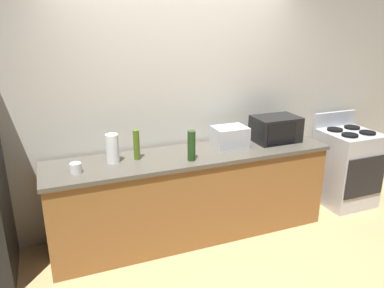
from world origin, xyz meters
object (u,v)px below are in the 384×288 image
(bottle_olive_oil, at_px, (137,145))
(mug_white, at_px, (76,168))
(stove_range, at_px, (346,167))
(toaster_oven, at_px, (230,137))
(bottle_wine, at_px, (191,146))
(microwave, at_px, (276,129))
(paper_towel_roll, at_px, (113,148))

(bottle_olive_oil, relative_size, mug_white, 3.01)
(stove_range, distance_m, toaster_oven, 1.65)
(stove_range, relative_size, mug_white, 11.33)
(mug_white, bearing_deg, bottle_olive_oil, 13.59)
(stove_range, xyz_separation_m, mug_white, (-3.10, -0.09, 0.48))
(stove_range, distance_m, bottle_wine, 2.16)
(microwave, distance_m, mug_white, 2.10)
(microwave, bearing_deg, stove_range, -2.71)
(toaster_oven, height_order, bottle_wine, bottle_wine)
(bottle_wine, height_order, mug_white, bottle_wine)
(toaster_oven, relative_size, bottle_wine, 1.19)
(bottle_wine, bearing_deg, paper_towel_roll, 162.98)
(stove_range, xyz_separation_m, bottle_olive_oil, (-2.54, 0.05, 0.58))
(mug_white, bearing_deg, stove_range, 1.62)
(toaster_oven, relative_size, mug_white, 3.57)
(bottle_olive_oil, bearing_deg, microwave, -0.06)
(toaster_oven, xyz_separation_m, paper_towel_roll, (-1.20, -0.01, 0.03))
(bottle_olive_oil, xyz_separation_m, mug_white, (-0.57, -0.14, -0.10))
(bottle_wine, height_order, bottle_olive_oil, bottle_olive_oil)
(toaster_oven, distance_m, mug_white, 1.56)
(bottle_wine, relative_size, mug_white, 2.99)
(toaster_oven, xyz_separation_m, bottle_olive_oil, (-0.98, -0.01, 0.04))
(paper_towel_roll, distance_m, bottle_wine, 0.72)
(toaster_oven, height_order, bottle_olive_oil, bottle_olive_oil)
(stove_range, relative_size, microwave, 2.25)
(stove_range, xyz_separation_m, paper_towel_roll, (-2.76, 0.05, 0.57))
(microwave, relative_size, bottle_wine, 1.69)
(paper_towel_roll, distance_m, mug_white, 0.38)
(microwave, xyz_separation_m, mug_white, (-2.09, -0.14, -0.09))
(mug_white, bearing_deg, paper_towel_roll, 21.81)
(toaster_oven, distance_m, paper_towel_roll, 1.20)
(toaster_oven, xyz_separation_m, bottle_wine, (-0.51, -0.22, 0.04))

